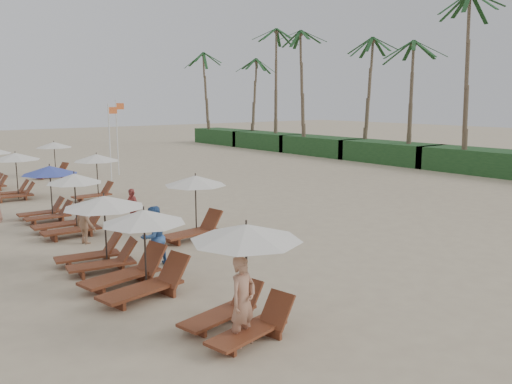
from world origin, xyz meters
TOP-DOWN VIEW (x-y plane):
  - ground at (0.00, 0.00)m, footprint 160.00×160.00m
  - shrub_hedge at (22.00, 14.50)m, footprint 3.20×53.00m
  - palm_row at (21.91, 15.40)m, footprint 7.00×52.00m
  - lounger_station_0 at (-5.38, -2.93)m, footprint 2.64×2.40m
  - lounger_station_1 at (-6.07, 0.63)m, footprint 2.75×2.40m
  - lounger_station_2 at (-6.00, 3.17)m, footprint 2.63×2.38m
  - lounger_station_3 at (-5.37, 7.67)m, footprint 2.53×2.02m
  - lounger_station_4 at (-5.29, 10.52)m, footprint 2.43×2.25m
  - lounger_station_5 at (-5.20, 16.29)m, footprint 2.58×2.36m
  - inland_station_0 at (-2.12, 4.31)m, footprint 2.85×2.24m
  - inland_station_1 at (-2.01, 13.74)m, footprint 2.61×2.24m
  - inland_station_2 at (-1.34, 22.63)m, footprint 2.75×2.24m
  - beachgoer_near at (-5.64, -3.43)m, footprint 0.76×0.60m
  - beachgoer_mid_a at (-4.72, 2.23)m, footprint 1.04×0.90m
  - beachgoer_mid_b at (-5.36, 6.02)m, footprint 0.79×1.08m
  - beachgoer_far_a at (-3.02, 7.35)m, footprint 0.43×0.90m
  - flag_pole_near at (1.04, 18.98)m, footprint 0.59×0.08m
  - flag_pole_far at (2.41, 21.03)m, footprint 0.60×0.08m

SIDE VIEW (x-z plane):
  - ground at x=0.00m, z-range 0.00..0.00m
  - beachgoer_far_a at x=-3.02m, z-range 0.00..1.50m
  - beachgoer_mid_b at x=-5.36m, z-range 0.00..1.50m
  - shrub_hedge at x=22.00m, z-range 0.00..1.60m
  - beachgoer_mid_a at x=-4.72m, z-range 0.00..1.83m
  - beachgoer_near at x=-5.64m, z-range 0.00..1.85m
  - lounger_station_1 at x=-6.07m, z-range -0.10..2.03m
  - lounger_station_3 at x=-5.37m, z-range -0.12..2.10m
  - lounger_station_2 at x=-6.00m, z-range 0.07..2.21m
  - lounger_station_4 at x=-5.29m, z-range 0.09..2.32m
  - lounger_station_5 at x=-5.20m, z-range 0.08..2.37m
  - lounger_station_0 at x=-5.38m, z-range 0.07..2.42m
  - inland_station_0 at x=-2.12m, z-range 0.18..2.40m
  - inland_station_2 at x=-1.34m, z-range 0.24..2.47m
  - inland_station_1 at x=-2.01m, z-range 0.30..2.53m
  - flag_pole_near at x=1.04m, z-range 0.25..4.89m
  - flag_pole_far at x=2.41m, z-range 0.25..5.11m
  - palm_row at x=21.91m, z-range 3.76..16.06m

